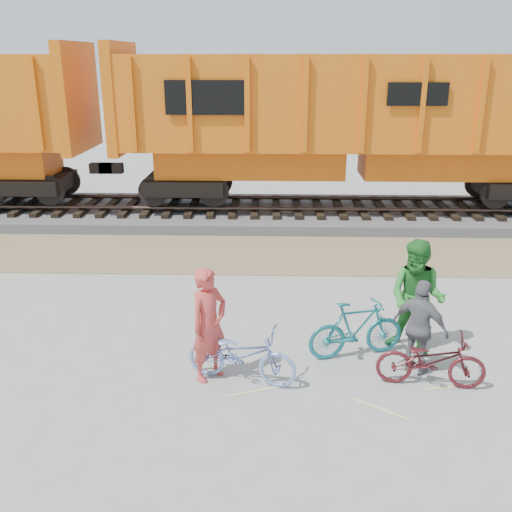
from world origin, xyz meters
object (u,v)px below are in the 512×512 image
at_px(bicycle_maroon, 431,361).
at_px(person_solo, 209,324).
at_px(person_man, 417,298).
at_px(person_woman, 420,328).
at_px(hopper_car_center, 355,120).
at_px(bicycle_teal, 356,329).
at_px(bicycle_blue, 241,354).

xyz_separation_m(bicycle_maroon, person_solo, (-3.38, 0.15, 0.48)).
height_order(person_man, person_woman, person_man).
height_order(hopper_car_center, bicycle_maroon, hopper_car_center).
xyz_separation_m(hopper_car_center, person_man, (0.01, -8.46, -2.02)).
xyz_separation_m(hopper_car_center, bicycle_teal, (-0.99, -8.66, -2.51)).
bearing_deg(person_woman, person_solo, 43.73).
height_order(hopper_car_center, person_man, hopper_car_center).
relative_size(hopper_car_center, bicycle_teal, 8.43).
height_order(bicycle_teal, person_solo, person_solo).
bearing_deg(person_man, bicycle_teal, -137.16).
bearing_deg(hopper_car_center, person_solo, -109.63).
xyz_separation_m(bicycle_teal, bicycle_maroon, (1.01, -0.88, -0.07)).
xyz_separation_m(bicycle_blue, person_man, (2.87, 1.03, 0.53)).
bearing_deg(person_man, person_solo, -132.98).
bearing_deg(bicycle_blue, bicycle_maroon, -75.31).
bearing_deg(hopper_car_center, person_man, -89.90).
height_order(bicycle_maroon, person_woman, person_woman).
bearing_deg(person_woman, bicycle_blue, 46.56).
height_order(bicycle_blue, bicycle_teal, bicycle_teal).
bearing_deg(bicycle_blue, person_woman, -67.13).
height_order(bicycle_blue, bicycle_maroon, bicycle_blue).
bearing_deg(hopper_car_center, bicycle_blue, -106.71).
distance_m(bicycle_blue, person_man, 3.09).
bearing_deg(hopper_car_center, bicycle_maroon, -89.85).
bearing_deg(bicycle_maroon, bicycle_blue, 95.98).
xyz_separation_m(bicycle_teal, person_solo, (-2.37, -0.73, 0.41)).
distance_m(hopper_car_center, bicycle_teal, 9.07).
bearing_deg(bicycle_maroon, bicycle_teal, 55.87).
bearing_deg(bicycle_teal, person_man, -94.31).
distance_m(bicycle_teal, bicycle_maroon, 1.34).
relative_size(bicycle_teal, person_man, 0.84).
height_order(bicycle_maroon, person_solo, person_solo).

